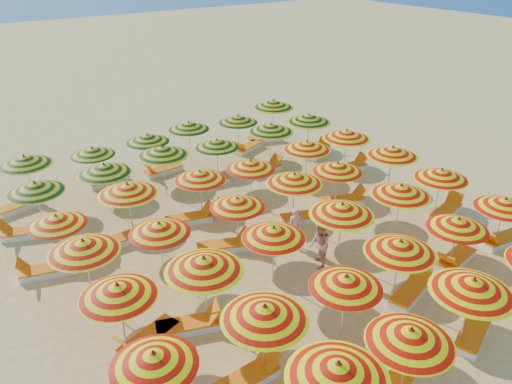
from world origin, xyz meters
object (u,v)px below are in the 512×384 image
Objects in this scene: lounger_13 at (224,246)px; beachgoer_b at (319,245)px; umbrella_13 at (204,264)px; umbrella_37 at (92,151)px; umbrella_16 at (401,190)px; umbrella_21 at (294,179)px; lounger_19 at (240,207)px; umbrella_38 at (147,138)px; umbrella_36 at (24,160)px; lounger_8 at (455,259)px; lounger_26 at (110,180)px; umbrella_3 at (473,286)px; lounger_6 at (247,379)px; umbrella_22 at (338,167)px; umbrella_32 at (163,151)px; lounger_9 at (502,240)px; umbrella_9 at (400,247)px; umbrella_39 at (189,126)px; lounger_22 at (208,182)px; lounger_28 at (247,148)px; lounger_27 at (163,170)px; umbrella_26 at (200,175)px; umbrella_7 at (265,313)px; umbrella_29 at (347,134)px; lounger_11 at (190,325)px; lounger_16 at (47,270)px; umbrella_14 at (274,232)px; umbrella_33 at (217,143)px; umbrella_24 at (56,220)px; umbrella_18 at (83,246)px; lounger_12 at (446,211)px; lounger_7 at (410,292)px; umbrella_31 at (104,169)px; umbrella_8 at (346,282)px; umbrella_10 at (458,224)px; umbrella_23 at (393,151)px; umbrella_28 at (307,145)px; umbrella_30 at (35,187)px; lounger_25 at (21,206)px; lounger_23 at (264,169)px; lounger_2 at (474,332)px; lounger_21 at (26,233)px; umbrella_19 at (159,228)px; lounger_15 at (343,200)px; umbrella_1 at (338,371)px; lounger_29 at (264,139)px; lounger_17 at (118,240)px; umbrella_41 at (273,104)px; lounger_10 at (148,339)px; lounger_14 at (305,217)px.

beachgoer_b reaches higher than lounger_13.
umbrella_13 is 1.15× the size of umbrella_37.
umbrella_21 is (-2.38, 2.74, 0.01)m from umbrella_16.
umbrella_38 is at bearing -69.39° from lounger_19.
umbrella_36 is 15.89m from lounger_8.
lounger_26 is (-1.32, 7.21, 0.00)m from lounger_13.
umbrella_3 reaches higher than lounger_6.
umbrella_22 is 1.03× the size of umbrella_37.
umbrella_32 is 1.49× the size of lounger_9.
umbrella_39 is at bearing 89.82° from umbrella_9.
lounger_6 is (-2.73, -10.06, -1.78)m from umbrella_32.
lounger_28 is at bearing -140.02° from lounger_22.
umbrella_37 is at bearing -166.17° from lounger_26.
lounger_27 is (-4.35, 9.63, -1.73)m from umbrella_16.
umbrella_16 is at bearing -46.26° from umbrella_26.
umbrella_29 reaches higher than umbrella_7.
umbrella_3 is 7.25m from lounger_11.
umbrella_16 reaches higher than lounger_16.
umbrella_33 is (2.36, 7.21, -0.06)m from umbrella_14.
lounger_26 is at bearing 84.69° from umbrella_13.
umbrella_26 is at bearing 1.94° from umbrella_24.
umbrella_18 reaches higher than lounger_12.
lounger_7 is at bearing -77.34° from umbrella_38.
umbrella_8 is at bearing -75.17° from umbrella_31.
umbrella_10 is 12.26m from umbrella_24.
umbrella_28 is at bearing 131.34° from umbrella_23.
umbrella_22 is 5.77m from lounger_7.
umbrella_39 is (7.36, 2.79, -0.05)m from umbrella_30.
umbrella_30 is at bearing 167.16° from umbrella_28.
lounger_25 is at bearing 148.58° from lounger_13.
lounger_23 and lounger_25 have the same top height.
lounger_2 is 1.00× the size of lounger_16.
lounger_23 is at bearing -135.74° from lounger_19.
lounger_21 is (-3.04, 7.52, -1.79)m from umbrella_13.
lounger_7 is at bearing -14.41° from umbrella_9.
umbrella_19 is 0.84× the size of umbrella_38.
umbrella_14 is 1.37× the size of lounger_6.
lounger_11 is at bearing 164.14° from umbrella_10.
lounger_15 is 4.55m from beachgoer_b.
umbrella_1 is at bearing -121.03° from lounger_23.
umbrella_16 is 1.12× the size of umbrella_38.
umbrella_29 is at bearing -70.76° from lounger_29.
lounger_17 is at bearing -106.03° from beachgoer_b.
umbrella_41 reaches higher than lounger_29.
umbrella_24 is at bearing 94.17° from umbrella_18.
umbrella_30 is 11.38m from lounger_15.
lounger_21 is (-11.04, 9.63, 0.00)m from lounger_8.
lounger_29 is at bearing 38.12° from umbrella_26.
lounger_14 is at bearing -179.41° from lounger_10.
umbrella_33 is at bearing -44.68° from umbrella_38.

